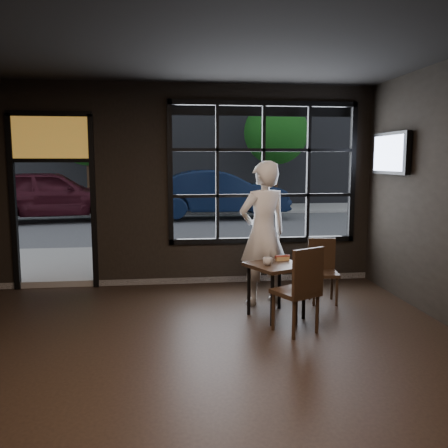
{
  "coord_description": "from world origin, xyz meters",
  "views": [
    {
      "loc": [
        -0.37,
        -4.07,
        2.0
      ],
      "look_at": [
        0.4,
        2.2,
        1.15
      ],
      "focal_mm": 38.0,
      "sensor_mm": 36.0,
      "label": 1
    }
  ],
  "objects": [
    {
      "name": "cup",
      "position": [
        0.89,
        1.66,
        0.74
      ],
      "size": [
        0.16,
        0.16,
        0.1
      ],
      "primitive_type": "imported",
      "rotation": [
        0.0,
        0.0,
        0.39
      ],
      "color": "silver",
      "rests_on": "cafe_table"
    },
    {
      "name": "street_asphalt",
      "position": [
        0.0,
        24.0,
        -0.02
      ],
      "size": [
        60.0,
        41.0,
        0.04
      ],
      "primitive_type": "cube",
      "color": "#545456",
      "rests_on": "ground"
    },
    {
      "name": "building_across",
      "position": [
        0.0,
        23.0,
        7.5
      ],
      "size": [
        28.0,
        12.0,
        15.0
      ],
      "primitive_type": "cube",
      "color": "#5B5956",
      "rests_on": "ground"
    },
    {
      "name": "tree_right",
      "position": [
        4.07,
        14.93,
        3.12
      ],
      "size": [
        2.59,
        2.59,
        4.43
      ],
      "color": "#332114",
      "rests_on": "street_asphalt"
    },
    {
      "name": "floor",
      "position": [
        0.0,
        0.0,
        -0.01
      ],
      "size": [
        6.0,
        7.0,
        0.02
      ],
      "primitive_type": "cube",
      "color": "black",
      "rests_on": "ground"
    },
    {
      "name": "window_frame",
      "position": [
        1.2,
        3.5,
        1.8
      ],
      "size": [
        3.06,
        0.12,
        2.28
      ],
      "primitive_type": "cube",
      "color": "black",
      "rests_on": "ground"
    },
    {
      "name": "tv",
      "position": [
        2.93,
        2.62,
        2.1
      ],
      "size": [
        0.12,
        1.05,
        0.61
      ],
      "primitive_type": "cube",
      "color": "black",
      "rests_on": "wall_right"
    },
    {
      "name": "ceiling",
      "position": [
        0.0,
        0.0,
        3.21
      ],
      "size": [
        6.0,
        7.0,
        0.02
      ],
      "primitive_type": "cube",
      "color": "black",
      "rests_on": "ground"
    },
    {
      "name": "man",
      "position": [
        0.96,
        2.31,
        1.0
      ],
      "size": [
        0.84,
        0.69,
        2.0
      ],
      "primitive_type": "imported",
      "rotation": [
        0.0,
        0.0,
        3.47
      ],
      "color": "silver",
      "rests_on": "floor"
    },
    {
      "name": "chair_window",
      "position": [
        1.82,
        2.22,
        0.45
      ],
      "size": [
        0.43,
        0.43,
        0.9
      ],
      "primitive_type": "cube",
      "rotation": [
        0.0,
        0.0,
        -0.13
      ],
      "color": "black",
      "rests_on": "floor"
    },
    {
      "name": "tree_left",
      "position": [
        -3.36,
        15.18,
        3.05
      ],
      "size": [
        2.54,
        2.54,
        4.33
      ],
      "color": "#332114",
      "rests_on": "street_asphalt"
    },
    {
      "name": "navy_car",
      "position": [
        1.4,
        12.12,
        0.89
      ],
      "size": [
        4.82,
        1.72,
        1.58
      ],
      "primitive_type": "imported",
      "rotation": [
        0.0,
        0.0,
        1.58
      ],
      "color": "black",
      "rests_on": "street_asphalt"
    },
    {
      "name": "chair_near",
      "position": [
        1.11,
        1.15,
        0.51
      ],
      "size": [
        0.6,
        0.6,
        1.03
      ],
      "primitive_type": "cube",
      "rotation": [
        0.0,
        0.0,
        3.61
      ],
      "color": "black",
      "rests_on": "floor"
    },
    {
      "name": "maroon_car",
      "position": [
        -4.11,
        12.02,
        0.91
      ],
      "size": [
        5.01,
        2.73,
        1.62
      ],
      "primitive_type": "imported",
      "rotation": [
        0.0,
        0.0,
        1.75
      ],
      "color": "#370E16",
      "rests_on": "street_asphalt"
    },
    {
      "name": "cafe_table",
      "position": [
        1.01,
        1.7,
        0.35
      ],
      "size": [
        0.85,
        0.85,
        0.7
      ],
      "primitive_type": "cube",
      "rotation": [
        0.0,
        0.0,
        0.43
      ],
      "color": "black",
      "rests_on": "floor"
    },
    {
      "name": "hotdog",
      "position": [
        1.14,
        1.91,
        0.72
      ],
      "size": [
        0.21,
        0.11,
        0.06
      ],
      "primitive_type": null,
      "rotation": [
        0.0,
        0.0,
        0.14
      ],
      "color": "tan",
      "rests_on": "cafe_table"
    },
    {
      "name": "stained_transom",
      "position": [
        -2.1,
        3.5,
        2.35
      ],
      "size": [
        1.2,
        0.06,
        0.7
      ],
      "primitive_type": "cube",
      "color": "orange",
      "rests_on": "ground"
    }
  ]
}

